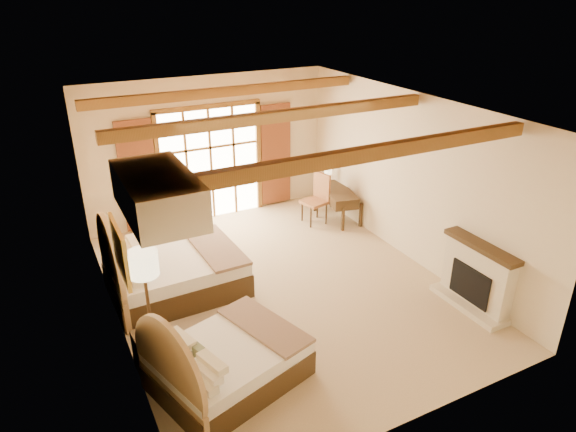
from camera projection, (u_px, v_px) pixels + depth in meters
floor at (280, 287)px, 9.16m from camera, size 7.00×7.00×0.00m
wall_back at (209, 149)px, 11.33m from camera, size 5.50×0.00×5.50m
wall_left at (108, 239)px, 7.35m from camera, size 0.00×7.00×7.00m
wall_right at (410, 178)px, 9.65m from camera, size 0.00×7.00×7.00m
ceiling at (279, 108)px, 7.84m from camera, size 7.00×7.00×0.00m
ceiling_beams at (279, 116)px, 7.89m from camera, size 5.39×4.60×0.18m
french_doors at (211, 165)px, 11.43m from camera, size 3.95×0.08×2.60m
fireplace at (476, 279)px, 8.42m from camera, size 0.46×1.40×1.16m
painting at (120, 251)px, 6.71m from camera, size 0.06×0.95×0.75m
canopy_valance at (158, 194)px, 5.32m from camera, size 0.70×1.40×0.45m
bed_near at (219, 361)px, 6.79m from camera, size 2.28×1.91×1.25m
bed_far at (167, 271)px, 8.80m from camera, size 2.24×1.73×1.45m
nightstand at (155, 352)px, 7.08m from camera, size 0.53×0.53×0.60m
floor_lamp at (144, 271)px, 6.56m from camera, size 0.40×0.40×1.87m
armchair at (162, 232)px, 10.41m from camera, size 0.87×0.88×0.65m
ottoman at (196, 232)px, 10.75m from camera, size 0.63×0.63×0.39m
desk at (337, 203)px, 11.67m from camera, size 0.83×1.40×0.70m
desk_chair at (315, 208)px, 11.49m from camera, size 0.60×0.59×1.13m
desk_lamp at (328, 171)px, 11.86m from camera, size 0.18×0.18×0.35m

